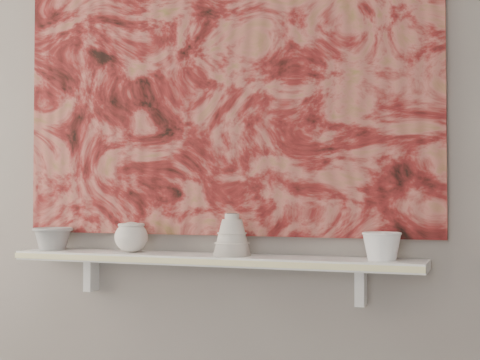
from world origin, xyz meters
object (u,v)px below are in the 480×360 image
at_px(cup_cream, 131,237).
at_px(bowl_white, 382,246).
at_px(bowl_grey, 53,238).
at_px(painting, 218,75).
at_px(shelf, 209,259).
at_px(bell_vessel, 232,234).

distance_m(cup_cream, bowl_white, 0.85).
xyz_separation_m(bowl_grey, cup_cream, (0.32, 0.00, 0.01)).
bearing_deg(bowl_grey, painting, 7.50).
bearing_deg(painting, cup_cream, -164.47).
xyz_separation_m(shelf, cup_cream, (-0.29, 0.00, 0.07)).
height_order(cup_cream, bell_vessel, bell_vessel).
bearing_deg(bell_vessel, bowl_white, 0.00).
distance_m(painting, bowl_white, 0.80).
relative_size(shelf, painting, 0.93).
xyz_separation_m(painting, bowl_grey, (-0.61, -0.08, -0.57)).
bearing_deg(cup_cream, shelf, 0.00).
relative_size(bell_vessel, bowl_white, 1.16).
distance_m(shelf, bowl_white, 0.57).
height_order(shelf, cup_cream, cup_cream).
height_order(painting, cup_cream, painting).
distance_m(bowl_grey, bowl_white, 1.18).
bearing_deg(shelf, cup_cream, 180.00).
distance_m(cup_cream, bell_vessel, 0.37).
bearing_deg(bowl_white, bowl_grey, 180.00).
distance_m(shelf, bell_vessel, 0.12).
xyz_separation_m(shelf, bell_vessel, (0.08, 0.00, 0.08)).
bearing_deg(bowl_white, shelf, 180.00).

